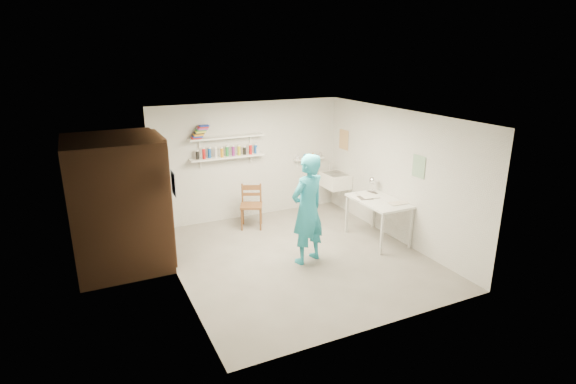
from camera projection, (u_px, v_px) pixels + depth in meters
name	position (u px, v px, depth m)	size (l,w,h in m)	color
floor	(298.00, 257.00, 7.66)	(4.00, 4.50, 0.02)	slate
ceiling	(299.00, 115.00, 6.93)	(4.00, 4.50, 0.02)	silver
wall_back	(249.00, 160.00, 9.24)	(4.00, 0.02, 2.40)	silver
wall_front	(384.00, 241.00, 5.35)	(4.00, 0.02, 2.40)	silver
wall_left	(174.00, 208.00, 6.47)	(0.02, 4.50, 2.40)	silver
wall_right	(398.00, 176.00, 8.12)	(0.02, 4.50, 2.40)	silver
doorway_recess	(163.00, 200.00, 7.44)	(0.02, 0.90, 2.00)	black
corridor_box	(117.00, 203.00, 7.14)	(1.40, 1.50, 2.10)	brown
door_lintel	(159.00, 137.00, 7.13)	(0.06, 1.05, 0.10)	brown
door_jamb_near	(170.00, 209.00, 7.02)	(0.06, 0.10, 2.00)	brown
door_jamb_far	(159.00, 191.00, 7.88)	(0.06, 0.10, 2.00)	brown
shelf_lower	(228.00, 157.00, 8.88)	(1.50, 0.22, 0.03)	white
shelf_upper	(227.00, 137.00, 8.76)	(1.50, 0.22, 0.03)	white
ledge_shelf	(309.00, 159.00, 9.74)	(0.70, 0.14, 0.03)	white
poster_left	(173.00, 183.00, 6.42)	(0.01, 0.28, 0.36)	#334C7F
poster_right_a	(344.00, 140.00, 9.56)	(0.01, 0.34, 0.42)	#995933
poster_right_b	(419.00, 167.00, 7.55)	(0.01, 0.30, 0.38)	#3F724C
belfast_sink	(335.00, 180.00, 9.63)	(0.48, 0.60, 0.30)	white
man	(308.00, 209.00, 7.25)	(0.67, 0.44, 1.83)	teal
wall_clock	(306.00, 187.00, 7.37)	(0.33, 0.33, 0.04)	beige
wooden_chair	(251.00, 206.00, 8.81)	(0.42, 0.40, 0.91)	brown
work_table	(378.00, 220.00, 8.23)	(0.71, 1.18, 0.79)	silver
desk_lamp	(373.00, 180.00, 8.53)	(0.15, 0.15, 0.15)	white
spray_cans	(227.00, 152.00, 8.85)	(1.34, 0.06, 0.17)	black
book_stack	(200.00, 132.00, 8.50)	(0.34, 0.14, 0.25)	red
ledge_pots	(309.00, 156.00, 9.72)	(0.48, 0.07, 0.09)	silver
papers	(379.00, 199.00, 8.11)	(0.30, 0.22, 0.02)	silver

